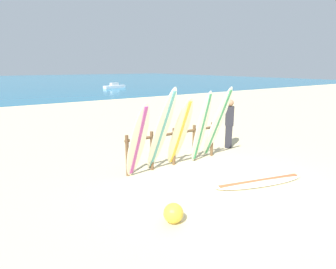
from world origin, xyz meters
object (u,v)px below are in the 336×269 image
Objects in this scene: surfboard_lying_on_sand at (260,181)px; beach_ball at (173,213)px; surfboard_rack at (174,143)px; surfboard_leaning_center at (201,128)px; surfboard_leaning_far_left at (138,141)px; small_boat_offshore at (114,86)px; surfboard_leaning_center_right at (217,123)px; surfboard_leaning_center_left at (180,133)px; surfboard_leaning_left at (161,131)px; beachgoer_standing at (229,122)px.

beach_ball is (-2.79, -0.26, 0.15)m from surfboard_lying_on_sand.
surfboard_leaning_center reaches higher than surfboard_rack.
surfboard_rack is 3.16m from beach_ball.
small_boat_offshore is at bearing 66.89° from surfboard_leaning_far_left.
surfboard_leaning_center_right reaches higher than surfboard_leaning_far_left.
surfboard_leaning_center_right is 30.36m from small_boat_offshore.
surfboard_leaning_center_left is at bearing 116.61° from surfboard_lying_on_sand.
surfboard_rack is 1.32× the size of surfboard_leaning_left.
beach_ball is (-4.41, -2.85, -0.75)m from beachgoer_standing.
surfboard_leaning_left is at bearing -178.37° from surfboard_leaning_center.
surfboard_lying_on_sand is at bearing -63.39° from surfboard_leaning_center_left.
surfboard_leaning_center_left reaches higher than small_boat_offshore.
surfboard_leaning_center_right is (2.04, 0.06, -0.04)m from surfboard_leaning_left.
surfboard_leaning_left reaches higher than surfboard_leaning_center.
small_boat_offshore is at bearing 67.60° from beach_ball.
surfboard_leaning_center_right reaches higher than surfboard_leaning_center.
surfboard_leaning_center is at bearing -109.53° from small_boat_offshore.
surfboard_leaning_center is 1.27× the size of beachgoer_standing.
beach_ball is (-1.84, -2.52, -0.48)m from surfboard_rack.
surfboard_leaning_left is 0.93× the size of surfboard_lying_on_sand.
surfboard_leaning_center reaches higher than surfboard_leaning_center_left.
surfboard_leaning_left is 1.37× the size of beachgoer_standing.
surfboard_rack is at bearing 154.51° from surfboard_leaning_center.
surfboard_leaning_center_right is at bearing -0.47° from surfboard_leaning_center_left.
surfboard_leaning_left is (0.69, -0.01, 0.18)m from surfboard_leaning_far_left.
surfboard_lying_on_sand is at bearing -49.09° from surfboard_leaning_left.
beachgoer_standing is 5.31m from beach_ball.
surfboard_leaning_far_left is at bearing 77.68° from beach_ball.
surfboard_leaning_center_right is at bearing 34.56° from beach_ball.
surfboard_leaning_center reaches higher than surfboard_lying_on_sand.
surfboard_lying_on_sand is 6.75× the size of beach_ball.
surfboard_leaning_far_left is 1.17× the size of beachgoer_standing.
surfboard_leaning_far_left is 2.34m from beach_ball.
surfboard_leaning_center_right reaches higher than surfboard_rack.
surfboard_lying_on_sand is 32.32m from small_boat_offshore.
surfboard_rack is 1.52× the size of surfboard_leaning_center_left.
surfboard_rack is 8.30× the size of beach_ball.
surfboard_rack is at bearing 29.42° from surfboard_leaning_left.
surfboard_leaning_center_left reaches higher than surfboard_leaning_far_left.
beachgoer_standing is (1.63, 2.59, 0.90)m from surfboard_lying_on_sand.
small_boat_offshore is at bearing 73.45° from beachgoer_standing.
surfboard_leaning_far_left is at bearing -113.11° from small_boat_offshore.
surfboard_leaning_left reaches higher than surfboard_leaning_far_left.
beach_ball is (-1.16, -2.14, -0.98)m from surfboard_leaning_left.
small_boat_offshore is (8.36, 28.15, -0.67)m from beachgoer_standing.
surfboard_leaning_left reaches higher than surfboard_rack.
surfboard_leaning_center reaches higher than beachgoer_standing.
surfboard_rack is 0.96× the size of small_boat_offshore.
surfboard_leaning_center_right reaches higher than small_boat_offshore.
surfboard_lying_on_sand is at bearing -67.20° from surfboard_rack.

